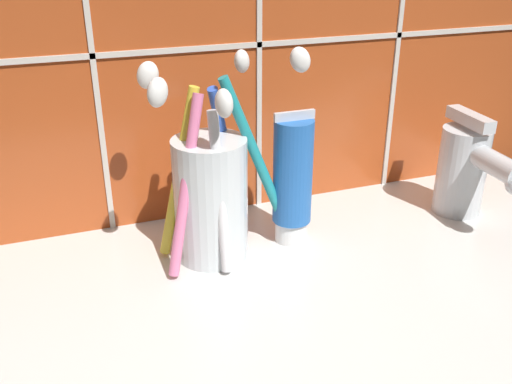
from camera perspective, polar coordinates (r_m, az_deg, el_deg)
sink_counter at (r=48.68cm, az=4.95°, el=-10.06°), size 61.31×31.87×2.00cm
toothbrush_cup at (r=49.17cm, az=-4.45°, el=0.06°), size 14.92×11.51×18.32cm
toothpaste_tube at (r=51.52cm, az=3.68°, el=1.26°), size 3.74×3.56×12.57cm
sink_faucet at (r=60.56cm, az=20.36°, el=2.26°), size 4.85×11.67×10.53cm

